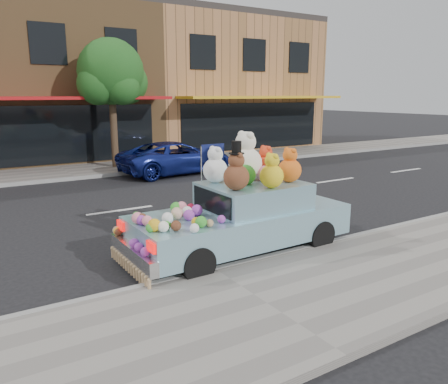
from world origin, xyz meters
TOP-DOWN VIEW (x-y plane):
  - ground at (0.00, 0.00)m, footprint 120.00×120.00m
  - near_sidewalk at (0.00, -6.50)m, footprint 60.00×3.00m
  - far_sidewalk at (0.00, 6.50)m, footprint 60.00×3.00m
  - near_kerb at (0.00, -5.00)m, footprint 60.00×0.12m
  - far_kerb at (0.00, 5.00)m, footprint 60.00×0.12m
  - storefront_mid at (0.00, 11.97)m, footprint 10.00×9.80m
  - storefront_right at (10.00, 11.97)m, footprint 10.00×9.80m
  - street_tree at (2.03, 6.55)m, footprint 3.00×2.70m
  - car_blue at (3.74, 4.32)m, footprint 4.69×2.47m
  - art_car at (1.06, -4.26)m, footprint 4.52×1.85m

SIDE VIEW (x-z plane):
  - ground at x=0.00m, z-range 0.00..0.00m
  - near_sidewalk at x=0.00m, z-range 0.00..0.12m
  - far_sidewalk at x=0.00m, z-range 0.00..0.12m
  - near_kerb at x=0.00m, z-range 0.00..0.13m
  - far_kerb at x=0.00m, z-range 0.00..0.13m
  - car_blue at x=3.74m, z-range 0.00..1.26m
  - art_car at x=1.06m, z-range -0.34..1.99m
  - storefront_mid at x=0.00m, z-range -0.01..7.29m
  - storefront_right at x=10.00m, z-range -0.01..7.29m
  - street_tree at x=2.03m, z-range 1.08..6.30m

